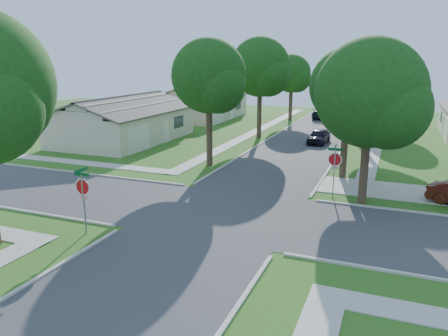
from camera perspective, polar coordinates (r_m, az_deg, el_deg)
name	(u,v)px	position (r m, az deg, el deg)	size (l,w,h in m)	color
ground	(224,213)	(22.03, -0.04, -5.90)	(100.00, 100.00, 0.00)	#355F1A
road_ns	(224,213)	(22.03, -0.04, -5.88)	(7.00, 100.00, 0.02)	#333335
sidewalk_ne	(378,136)	(45.87, 19.50, 3.90)	(1.20, 40.00, 0.04)	#9E9B91
sidewalk_nw	(260,129)	(47.87, 4.74, 5.07)	(1.20, 40.00, 0.04)	#9E9B91
driveway	(394,191)	(27.38, 21.34, -2.81)	(8.80, 3.60, 0.05)	#9E9B91
stop_sign_sw	(83,190)	(19.86, -17.97, -2.71)	(1.05, 0.80, 2.98)	gray
stop_sign_ne	(335,162)	(24.73, 14.26, 0.81)	(1.05, 0.80, 2.98)	gray
tree_e_near	(349,90)	(28.44, 16.02, 9.77)	(4.97, 4.80, 8.28)	#38281C
tree_e_mid	(365,74)	(40.35, 17.95, 11.65)	(5.59, 5.40, 9.21)	#38281C
tree_e_far	(374,72)	(53.33, 18.99, 11.73)	(5.17, 5.00, 8.72)	#38281C
tree_w_near	(210,79)	(30.83, -1.89, 11.48)	(5.38, 5.20, 8.97)	#38281C
tree_w_mid	(261,70)	(42.08, 4.82, 12.67)	(5.80, 5.60, 9.56)	#38281C
tree_w_far	(292,75)	(54.67, 8.87, 11.86)	(4.76, 4.60, 8.04)	#38281C
tree_ne_corner	(371,98)	(23.54, 18.67, 8.64)	(5.80, 5.60, 8.66)	#38281C
house_nw_near	(125,125)	(42.04, -12.87, 5.56)	(8.42, 13.60, 4.23)	beige
house_nw_far	(201,106)	(56.74, -3.09, 8.04)	(8.42, 13.60, 4.23)	beige
car_curb_east	(319,136)	(40.69, 12.28, 4.08)	(1.55, 3.86, 1.32)	black
car_curb_west	(324,112)	(58.00, 12.87, 7.08)	(2.10, 5.17, 1.50)	black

